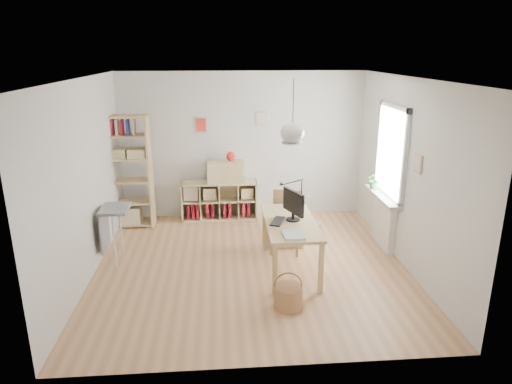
{
  "coord_description": "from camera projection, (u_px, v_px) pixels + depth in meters",
  "views": [
    {
      "loc": [
        -0.41,
        -6.09,
        3.05
      ],
      "look_at": [
        0.1,
        0.3,
        1.05
      ],
      "focal_mm": 32.0,
      "sensor_mm": 36.0,
      "label": 1
    }
  ],
  "objects": [
    {
      "name": "drawer_chest",
      "position": [
        225.0,
        172.0,
        8.38
      ],
      "size": [
        0.7,
        0.35,
        0.39
      ],
      "primitive_type": "cube",
      "rotation": [
        0.0,
        0.0,
        0.07
      ],
      "color": "beige",
      "rests_on": "cube_shelf"
    },
    {
      "name": "yarn_ball",
      "position": [
        291.0,
        203.0,
        6.91
      ],
      "size": [
        0.17,
        0.17,
        0.17
      ],
      "primitive_type": "sphere",
      "color": "#49091A",
      "rests_on": "desk"
    },
    {
      "name": "keyboard",
      "position": [
        278.0,
        221.0,
        6.38
      ],
      "size": [
        0.27,
        0.4,
        0.02
      ],
      "primitive_type": "cube",
      "rotation": [
        0.0,
        0.0,
        -0.36
      ],
      "color": "black",
      "rests_on": "desk"
    },
    {
      "name": "potted_plant",
      "position": [
        375.0,
        180.0,
        7.5
      ],
      "size": [
        0.27,
        0.24,
        0.29
      ],
      "primitive_type": "imported",
      "rotation": [
        0.0,
        0.0,
        0.06
      ],
      "color": "#266325",
      "rests_on": "windowsill"
    },
    {
      "name": "desk",
      "position": [
        290.0,
        227.0,
        6.44
      ],
      "size": [
        0.7,
        1.5,
        0.75
      ],
      "color": "#E3BE82",
      "rests_on": "ground"
    },
    {
      "name": "cube_shelf",
      "position": [
        218.0,
        203.0,
        8.59
      ],
      "size": [
        1.4,
        0.38,
        0.72
      ],
      "color": "beige",
      "rests_on": "ground"
    },
    {
      "name": "paper_tray",
      "position": [
        293.0,
        235.0,
        5.89
      ],
      "size": [
        0.28,
        0.34,
        0.03
      ],
      "primitive_type": "cube",
      "rotation": [
        0.0,
        0.0,
        0.05
      ],
      "color": "silver",
      "rests_on": "desk"
    },
    {
      "name": "task_lamp",
      "position": [
        290.0,
        189.0,
        6.92
      ],
      "size": [
        0.38,
        0.14,
        0.41
      ],
      "color": "black",
      "rests_on": "desk"
    },
    {
      "name": "radiator",
      "position": [
        383.0,
        222.0,
        7.35
      ],
      "size": [
        0.1,
        0.8,
        0.8
      ],
      "primitive_type": "cube",
      "color": "white",
      "rests_on": "ground"
    },
    {
      "name": "storage_chest",
      "position": [
        297.0,
        226.0,
        7.66
      ],
      "size": [
        0.72,
        0.79,
        0.67
      ],
      "rotation": [
        0.0,
        0.0,
        0.15
      ],
      "color": "silver",
      "rests_on": "ground"
    },
    {
      "name": "ground",
      "position": [
        251.0,
        266.0,
        6.73
      ],
      "size": [
        4.5,
        4.5,
        0.0
      ],
      "primitive_type": "plane",
      "color": "tan",
      "rests_on": "ground"
    },
    {
      "name": "red_vase",
      "position": [
        231.0,
        156.0,
        8.3
      ],
      "size": [
        0.15,
        0.15,
        0.18
      ],
      "primitive_type": "ellipsoid",
      "color": "maroon",
      "rests_on": "drawer_chest"
    },
    {
      "name": "monitor",
      "position": [
        293.0,
        204.0,
        6.37
      ],
      "size": [
        0.23,
        0.48,
        0.44
      ],
      "rotation": [
        0.0,
        0.0,
        0.38
      ],
      "color": "black",
      "rests_on": "desk"
    },
    {
      "name": "tall_bookshelf",
      "position": [
        127.0,
        167.0,
        7.97
      ],
      "size": [
        0.8,
        0.38,
        2.0
      ],
      "color": "#E3BE82",
      "rests_on": "ground"
    },
    {
      "name": "window_unit",
      "position": [
        392.0,
        152.0,
        7.01
      ],
      "size": [
        0.07,
        1.16,
        1.46
      ],
      "color": "white",
      "rests_on": "ground"
    },
    {
      "name": "chair",
      "position": [
        287.0,
        217.0,
        7.15
      ],
      "size": [
        0.56,
        0.56,
        0.95
      ],
      "rotation": [
        0.0,
        0.0,
        -0.25
      ],
      "color": "gray",
      "rests_on": "ground"
    },
    {
      "name": "room_shell",
      "position": [
        293.0,
        133.0,
        6.04
      ],
      "size": [
        4.5,
        4.5,
        4.5
      ],
      "color": "white",
      "rests_on": "ground"
    },
    {
      "name": "wicker_basket",
      "position": [
        288.0,
        296.0,
        5.61
      ],
      "size": [
        0.35,
        0.35,
        0.48
      ],
      "rotation": [
        0.0,
        0.0,
        -0.09
      ],
      "color": "olive",
      "rests_on": "ground"
    },
    {
      "name": "side_table",
      "position": [
        111.0,
        219.0,
        6.71
      ],
      "size": [
        0.4,
        0.55,
        0.85
      ],
      "color": "gray",
      "rests_on": "ground"
    },
    {
      "name": "windowsill",
      "position": [
        383.0,
        197.0,
        7.22
      ],
      "size": [
        0.22,
        1.2,
        0.06
      ],
      "primitive_type": "cube",
      "color": "silver",
      "rests_on": "radiator"
    }
  ]
}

